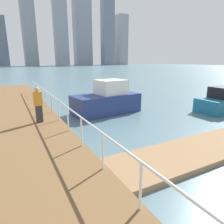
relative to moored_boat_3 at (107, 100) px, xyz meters
name	(u,v)px	position (x,y,z in m)	size (l,w,h in m)	color
ground_plane	(74,98)	(-0.36, 6.03, -0.82)	(300.00, 300.00, 0.00)	slate
boardwalk_railing	(81,123)	(-3.51, -5.08, 0.42)	(0.06, 28.02, 1.08)	white
moored_boat_3	(107,100)	(0.00, 0.00, 0.00)	(4.55, 2.48, 2.14)	navy
pedestrian_0	(38,104)	(-4.42, -1.46, 0.48)	(0.40, 0.30, 1.73)	#333338
skyline_tower_2	(2,42)	(-6.02, 148.39, 15.00)	(7.98, 13.17, 31.64)	slate
skyline_tower_3	(26,1)	(10.54, 136.38, 39.40)	(8.17, 6.51, 80.45)	#8C939E
skyline_tower_4	(60,14)	(29.64, 129.33, 32.48)	(8.34, 6.75, 66.60)	#8C939E
skyline_tower_5	(82,23)	(49.29, 141.59, 30.01)	(12.24, 10.48, 61.67)	#8C939E
skyline_tower_6	(108,32)	(66.68, 133.20, 23.63)	(8.48, 8.67, 48.90)	slate
skyline_tower_7	(120,41)	(85.84, 146.59, 19.61)	(8.36, 13.56, 40.87)	#8C939E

